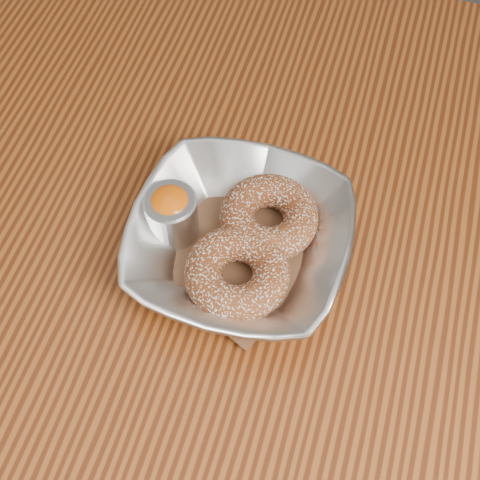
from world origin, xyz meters
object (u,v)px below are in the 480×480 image
(donut_back, at_px, (269,217))
(donut_front, at_px, (237,273))
(ramekin, at_px, (172,213))
(serving_bowl, at_px, (240,242))
(table, at_px, (299,286))

(donut_back, xyz_separation_m, donut_front, (-0.01, -0.07, 0.00))
(donut_back, distance_m, donut_front, 0.07)
(ramekin, bearing_deg, donut_front, -26.79)
(donut_back, xyz_separation_m, ramekin, (-0.09, -0.03, 0.01))
(serving_bowl, distance_m, ramekin, 0.07)
(donut_front, distance_m, ramekin, 0.09)
(donut_front, height_order, ramekin, ramekin)
(donut_back, distance_m, ramekin, 0.09)
(ramekin, bearing_deg, donut_back, 18.25)
(donut_back, bearing_deg, donut_front, -99.90)
(table, xyz_separation_m, serving_bowl, (-0.06, -0.03, 0.12))
(serving_bowl, distance_m, donut_back, 0.04)
(table, height_order, serving_bowl, serving_bowl)
(donut_front, xyz_separation_m, ramekin, (-0.08, 0.04, 0.01))
(donut_back, height_order, donut_front, same)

